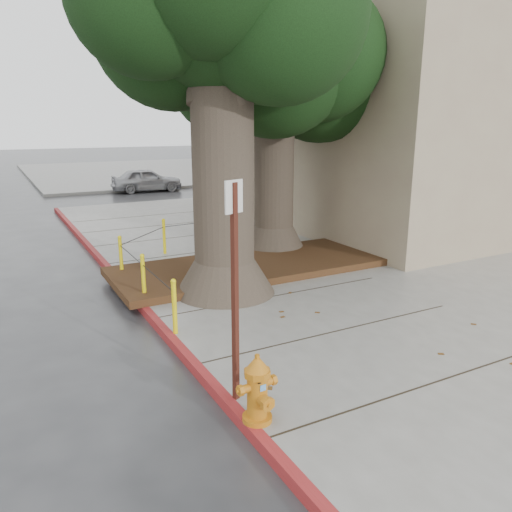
# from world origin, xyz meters

# --- Properties ---
(ground) EXTENTS (140.00, 140.00, 0.00)m
(ground) POSITION_xyz_m (0.00, 0.00, 0.00)
(ground) COLOR #28282B
(ground) RESTS_ON ground
(sidewalk_main) EXTENTS (16.00, 26.00, 0.15)m
(sidewalk_main) POSITION_xyz_m (6.00, 2.50, 0.07)
(sidewalk_main) COLOR slate
(sidewalk_main) RESTS_ON ground
(sidewalk_far) EXTENTS (16.00, 20.00, 0.15)m
(sidewalk_far) POSITION_xyz_m (6.00, 30.00, 0.07)
(sidewalk_far) COLOR slate
(sidewalk_far) RESTS_ON ground
(curb_red) EXTENTS (0.14, 26.00, 0.16)m
(curb_red) POSITION_xyz_m (-2.00, 2.50, 0.07)
(curb_red) COLOR maroon
(curb_red) RESTS_ON ground
(planter_bed) EXTENTS (6.40, 2.60, 0.16)m
(planter_bed) POSITION_xyz_m (0.90, 3.90, 0.23)
(planter_bed) COLOR black
(planter_bed) RESTS_ON sidewalk_main
(building_corner) EXTENTS (12.00, 13.00, 10.00)m
(building_corner) POSITION_xyz_m (10.00, 8.50, 5.00)
(building_corner) COLOR gray
(building_corner) RESTS_ON ground
(building_side_white) EXTENTS (10.00, 10.00, 9.00)m
(building_side_white) POSITION_xyz_m (16.00, 26.00, 4.50)
(building_side_white) COLOR silver
(building_side_white) RESTS_ON ground
(building_side_grey) EXTENTS (12.00, 14.00, 12.00)m
(building_side_grey) POSITION_xyz_m (22.00, 32.00, 6.00)
(building_side_grey) COLOR slate
(building_side_grey) RESTS_ON ground
(tree_near) EXTENTS (4.50, 3.80, 7.68)m
(tree_near) POSITION_xyz_m (0.03, 2.82, 5.39)
(tree_near) COLOR #4C3F33
(tree_near) RESTS_ON sidewalk_main
(tree_far) EXTENTS (4.50, 3.80, 7.17)m
(tree_far) POSITION_xyz_m (2.64, 5.32, 5.02)
(tree_far) COLOR #4C3F33
(tree_far) RESTS_ON sidewalk_main
(bollard_ring) EXTENTS (3.79, 5.39, 0.95)m
(bollard_ring) POSITION_xyz_m (-0.87, 4.38, 0.66)
(bollard_ring) COLOR yellow
(bollard_ring) RESTS_ON sidewalk_main
(fire_hydrant) EXTENTS (0.44, 0.40, 0.84)m
(fire_hydrant) POSITION_xyz_m (-1.90, -1.65, 0.56)
(fire_hydrant) COLOR orange
(fire_hydrant) RESTS_ON sidewalk_main
(signpost) EXTENTS (0.26, 0.11, 2.75)m
(signpost) POSITION_xyz_m (-1.90, -1.09, 1.71)
(signpost) COLOR #471911
(signpost) RESTS_ON sidewalk_main
(car_silver) EXTENTS (3.71, 1.73, 1.23)m
(car_silver) POSITION_xyz_m (3.05, 19.72, 0.62)
(car_silver) COLOR #A6A6AC
(car_silver) RESTS_ON ground
(car_red) EXTENTS (3.69, 1.52, 1.19)m
(car_red) POSITION_xyz_m (10.13, 18.28, 0.59)
(car_red) COLOR #9B0E0F
(car_red) RESTS_ON ground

